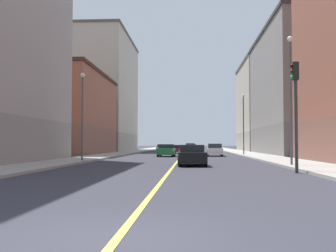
{
  "coord_description": "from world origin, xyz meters",
  "views": [
    {
      "loc": [
        1.15,
        -6.28,
        1.49
      ],
      "look_at": [
        -0.72,
        25.29,
        2.83
      ],
      "focal_mm": 42.68,
      "sensor_mm": 36.0,
      "label": 1
    }
  ],
  "objects_px": {
    "car_green": "(166,151)",
    "street_lamp_left_near": "(291,87)",
    "building_left_mid": "(311,92)",
    "street_lamp_left_far": "(243,118)",
    "street_lamp_right_near": "(82,107)",
    "car_white": "(215,150)",
    "car_teal": "(190,147)",
    "car_maroon": "(177,149)",
    "building_right_midblock": "(57,113)",
    "car_silver": "(162,148)",
    "car_blue": "(191,148)",
    "building_left_far": "(275,107)",
    "building_right_distant": "(98,94)",
    "traffic_light_left_near": "(295,100)",
    "car_black": "(192,155)"
  },
  "relations": [
    {
      "from": "car_green",
      "to": "street_lamp_left_near",
      "type": "bearing_deg",
      "value": -64.37
    },
    {
      "from": "building_left_mid",
      "to": "street_lamp_left_far",
      "type": "xyz_separation_m",
      "value": [
        -8.89,
        -3.45,
        -3.47
      ]
    },
    {
      "from": "building_left_mid",
      "to": "street_lamp_right_near",
      "type": "height_order",
      "value": "building_left_mid"
    },
    {
      "from": "car_white",
      "to": "street_lamp_left_far",
      "type": "bearing_deg",
      "value": 32.87
    },
    {
      "from": "car_teal",
      "to": "car_white",
      "type": "bearing_deg",
      "value": -84.4
    },
    {
      "from": "street_lamp_left_far",
      "to": "car_maroon",
      "type": "distance_m",
      "value": 12.41
    },
    {
      "from": "street_lamp_right_near",
      "to": "car_maroon",
      "type": "bearing_deg",
      "value": 76.05
    },
    {
      "from": "building_right_midblock",
      "to": "car_silver",
      "type": "height_order",
      "value": "building_right_midblock"
    },
    {
      "from": "car_blue",
      "to": "car_silver",
      "type": "xyz_separation_m",
      "value": [
        -4.91,
        6.33,
        -0.04
      ]
    },
    {
      "from": "building_left_far",
      "to": "street_lamp_left_near",
      "type": "relative_size",
      "value": 2.34
    },
    {
      "from": "building_right_distant",
      "to": "street_lamp_left_near",
      "type": "relative_size",
      "value": 2.83
    },
    {
      "from": "building_left_far",
      "to": "street_lamp_right_near",
      "type": "distance_m",
      "value": 48.39
    },
    {
      "from": "car_blue",
      "to": "street_lamp_left_near",
      "type": "bearing_deg",
      "value": -80.4
    },
    {
      "from": "building_right_midblock",
      "to": "car_green",
      "type": "xyz_separation_m",
      "value": [
        14.59,
        -6.8,
        -4.63
      ]
    },
    {
      "from": "traffic_light_left_near",
      "to": "car_silver",
      "type": "xyz_separation_m",
      "value": [
        -10.17,
        48.47,
        -2.98
      ]
    },
    {
      "from": "car_silver",
      "to": "car_teal",
      "type": "bearing_deg",
      "value": 52.92
    },
    {
      "from": "street_lamp_right_near",
      "to": "car_white",
      "type": "distance_m",
      "value": 18.98
    },
    {
      "from": "building_left_mid",
      "to": "car_maroon",
      "type": "xyz_separation_m",
      "value": [
        -17.11,
        5.01,
        -7.35
      ]
    },
    {
      "from": "building_right_distant",
      "to": "street_lamp_left_near",
      "type": "bearing_deg",
      "value": -63.81
    },
    {
      "from": "traffic_light_left_near",
      "to": "street_lamp_left_near",
      "type": "relative_size",
      "value": 0.69
    },
    {
      "from": "car_black",
      "to": "building_left_mid",
      "type": "bearing_deg",
      "value": 58.8
    },
    {
      "from": "car_teal",
      "to": "building_right_midblock",
      "type": "bearing_deg",
      "value": -125.06
    },
    {
      "from": "car_green",
      "to": "car_blue",
      "type": "distance_m",
      "value": 18.68
    },
    {
      "from": "building_left_far",
      "to": "car_blue",
      "type": "relative_size",
      "value": 4.53
    },
    {
      "from": "building_left_mid",
      "to": "street_lamp_left_near",
      "type": "bearing_deg",
      "value": -108.82
    },
    {
      "from": "building_right_midblock",
      "to": "building_right_distant",
      "type": "distance_m",
      "value": 23.0
    },
    {
      "from": "building_right_midblock",
      "to": "car_green",
      "type": "relative_size",
      "value": 4.64
    },
    {
      "from": "street_lamp_right_near",
      "to": "car_blue",
      "type": "xyz_separation_m",
      "value": [
        8.34,
        31.71,
        -3.64
      ]
    },
    {
      "from": "building_right_midblock",
      "to": "building_right_distant",
      "type": "height_order",
      "value": "building_right_distant"
    },
    {
      "from": "building_left_far",
      "to": "street_lamp_left_near",
      "type": "bearing_deg",
      "value": -100.59
    },
    {
      "from": "car_maroon",
      "to": "car_green",
      "type": "relative_size",
      "value": 0.97
    },
    {
      "from": "traffic_light_left_near",
      "to": "car_maroon",
      "type": "bearing_deg",
      "value": 101.27
    },
    {
      "from": "building_right_distant",
      "to": "car_blue",
      "type": "relative_size",
      "value": 5.46
    },
    {
      "from": "building_right_distant",
      "to": "street_lamp_left_near",
      "type": "height_order",
      "value": "building_right_distant"
    },
    {
      "from": "car_white",
      "to": "building_left_far",
      "type": "bearing_deg",
      "value": 65.42
    },
    {
      "from": "traffic_light_left_near",
      "to": "car_teal",
      "type": "height_order",
      "value": "traffic_light_left_near"
    },
    {
      "from": "building_left_far",
      "to": "car_green",
      "type": "xyz_separation_m",
      "value": [
        -17.8,
        -28.92,
        -7.3
      ]
    },
    {
      "from": "building_left_mid",
      "to": "car_white",
      "type": "bearing_deg",
      "value": -155.22
    },
    {
      "from": "building_left_mid",
      "to": "car_maroon",
      "type": "height_order",
      "value": "building_left_mid"
    },
    {
      "from": "street_lamp_left_far",
      "to": "car_white",
      "type": "relative_size",
      "value": 1.61
    },
    {
      "from": "building_left_far",
      "to": "traffic_light_left_near",
      "type": "relative_size",
      "value": 3.41
    },
    {
      "from": "street_lamp_right_near",
      "to": "car_black",
      "type": "height_order",
      "value": "street_lamp_right_near"
    },
    {
      "from": "car_black",
      "to": "building_right_distant",
      "type": "bearing_deg",
      "value": 110.43
    },
    {
      "from": "car_maroon",
      "to": "street_lamp_right_near",
      "type": "bearing_deg",
      "value": -103.95
    },
    {
      "from": "building_right_distant",
      "to": "car_blue",
      "type": "xyz_separation_m",
      "value": [
        17.23,
        -10.7,
        -9.89
      ]
    },
    {
      "from": "building_left_far",
      "to": "car_green",
      "type": "height_order",
      "value": "building_left_far"
    },
    {
      "from": "building_left_far",
      "to": "car_black",
      "type": "height_order",
      "value": "building_left_far"
    },
    {
      "from": "building_left_far",
      "to": "car_black",
      "type": "distance_m",
      "value": 49.2
    },
    {
      "from": "car_teal",
      "to": "street_lamp_left_far",
      "type": "bearing_deg",
      "value": -76.66
    },
    {
      "from": "building_left_far",
      "to": "car_maroon",
      "type": "relative_size",
      "value": 4.71
    }
  ]
}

